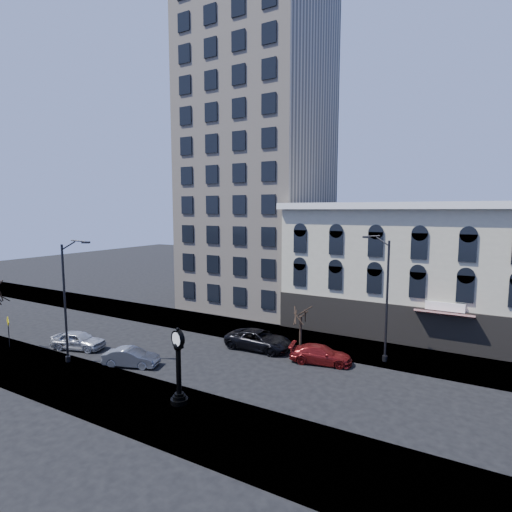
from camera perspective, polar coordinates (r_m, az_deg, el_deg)
The scene contains 14 objects.
ground at distance 32.95m, azimuth -6.67°, elevation -14.47°, with size 160.00×160.00×0.00m, color black.
sidewalk_far at distance 39.31m, azimuth 0.34°, elevation -10.82°, with size 160.00×6.00×0.12m, color gray.
sidewalk_near at distance 27.42m, azimuth -17.15°, elevation -19.08°, with size 160.00×6.00×0.12m, color gray.
cream_tower at distance 50.56m, azimuth 0.30°, elevation 15.10°, with size 15.90×15.40×42.50m.
victorian_row at distance 41.55m, azimuth 20.52°, elevation -1.89°, with size 22.60×11.19×12.50m.
street_clock at distance 25.42m, azimuth -11.00°, elevation -15.60°, with size 1.07×1.07×4.73m.
street_lamp_near at distance 33.12m, azimuth -24.81°, elevation -1.66°, with size 2.34×1.26×9.66m.
street_lamp_far at distance 32.16m, azimuth 17.22°, elevation -1.17°, with size 2.52×0.96×9.96m.
bare_tree_far at distance 34.74m, azimuth 6.43°, elevation -7.66°, with size 2.46×2.46×4.22m.
warning_sign at distance 40.55m, azimuth -31.89°, elevation -8.49°, with size 0.83×0.34×2.67m.
car_near_a at distance 37.91m, azimuth -24.04°, elevation -10.92°, with size 1.84×4.58×1.56m, color #A5A8AD.
car_near_b at distance 32.66m, azimuth -17.40°, elevation -13.63°, with size 1.46×4.19×1.38m, color #595B60.
car_far_a at distance 34.75m, azimuth 0.42°, elevation -11.89°, with size 2.68×5.81×1.61m, color black.
car_far_b at distance 32.20m, azimuth 9.24°, elevation -13.70°, with size 1.94×4.78×1.39m, color maroon.
Camera 1 is at (18.25, -24.78, 11.79)m, focal length 28.00 mm.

